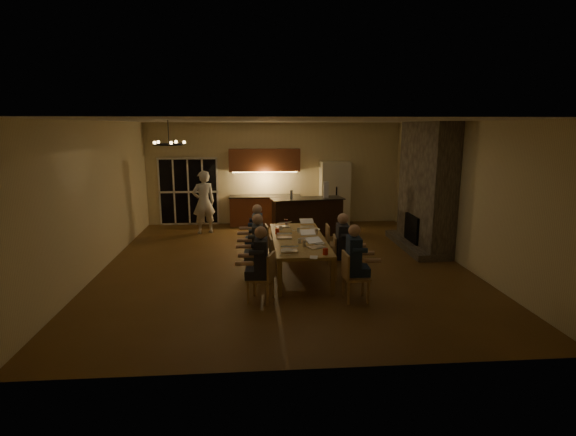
# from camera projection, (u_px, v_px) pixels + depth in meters

# --- Properties ---
(floor) EXTENTS (9.00, 9.00, 0.00)m
(floor) POSITION_uv_depth(u_px,v_px,m) (284.00, 264.00, 10.21)
(floor) COLOR brown
(floor) RESTS_ON ground
(back_wall) EXTENTS (8.00, 0.04, 3.20)m
(back_wall) POSITION_uv_depth(u_px,v_px,m) (274.00, 174.00, 14.30)
(back_wall) COLOR beige
(back_wall) RESTS_ON ground
(left_wall) EXTENTS (0.04, 9.00, 3.20)m
(left_wall) POSITION_uv_depth(u_px,v_px,m) (96.00, 197.00, 9.58)
(left_wall) COLOR beige
(left_wall) RESTS_ON ground
(right_wall) EXTENTS (0.04, 9.00, 3.20)m
(right_wall) POSITION_uv_depth(u_px,v_px,m) (460.00, 193.00, 10.20)
(right_wall) COLOR beige
(right_wall) RESTS_ON ground
(ceiling) EXTENTS (8.00, 9.00, 0.04)m
(ceiling) POSITION_uv_depth(u_px,v_px,m) (284.00, 120.00, 9.56)
(ceiling) COLOR white
(ceiling) RESTS_ON back_wall
(french_doors) EXTENTS (1.86, 0.08, 2.10)m
(french_doors) POSITION_uv_depth(u_px,v_px,m) (189.00, 192.00, 14.15)
(french_doors) COLOR black
(french_doors) RESTS_ON ground
(fireplace) EXTENTS (0.58, 2.50, 3.20)m
(fireplace) POSITION_uv_depth(u_px,v_px,m) (426.00, 186.00, 11.35)
(fireplace) COLOR #635C4E
(fireplace) RESTS_ON ground
(kitchenette) EXTENTS (2.24, 0.68, 2.40)m
(kitchenette) POSITION_uv_depth(u_px,v_px,m) (265.00, 187.00, 14.05)
(kitchenette) COLOR brown
(kitchenette) RESTS_ON ground
(refrigerator) EXTENTS (0.90, 0.68, 2.00)m
(refrigerator) POSITION_uv_depth(u_px,v_px,m) (334.00, 193.00, 14.21)
(refrigerator) COLOR beige
(refrigerator) RESTS_ON ground
(dining_table) EXTENTS (1.10, 2.94, 0.75)m
(dining_table) POSITION_uv_depth(u_px,v_px,m) (299.00, 255.00, 9.63)
(dining_table) COLOR #B08746
(dining_table) RESTS_ON ground
(bar_island) EXTENTS (2.13, 0.96, 1.08)m
(bar_island) POSITION_uv_depth(u_px,v_px,m) (307.00, 217.00, 12.85)
(bar_island) COLOR black
(bar_island) RESTS_ON ground
(chair_left_near) EXTENTS (0.56, 0.56, 0.89)m
(chair_left_near) POSITION_uv_depth(u_px,v_px,m) (261.00, 277.00, 8.02)
(chair_left_near) COLOR #A38951
(chair_left_near) RESTS_ON ground
(chair_left_mid) EXTENTS (0.46, 0.46, 0.89)m
(chair_left_mid) POSITION_uv_depth(u_px,v_px,m) (261.00, 259.00, 9.12)
(chair_left_mid) COLOR #A38951
(chair_left_mid) RESTS_ON ground
(chair_left_far) EXTENTS (0.49, 0.49, 0.89)m
(chair_left_far) POSITION_uv_depth(u_px,v_px,m) (258.00, 245.00, 10.19)
(chair_left_far) COLOR #A38951
(chair_left_far) RESTS_ON ground
(chair_right_near) EXTENTS (0.46, 0.46, 0.89)m
(chair_right_near) POSITION_uv_depth(u_px,v_px,m) (356.00, 276.00, 8.04)
(chair_right_near) COLOR #A38951
(chair_right_near) RESTS_ON ground
(chair_right_mid) EXTENTS (0.48, 0.48, 0.89)m
(chair_right_mid) POSITION_uv_depth(u_px,v_px,m) (344.00, 257.00, 9.21)
(chair_right_mid) COLOR #A38951
(chair_right_mid) RESTS_ON ground
(chair_right_far) EXTENTS (0.45, 0.45, 0.89)m
(chair_right_far) POSITION_uv_depth(u_px,v_px,m) (336.00, 244.00, 10.25)
(chair_right_far) COLOR #A38951
(chair_right_far) RESTS_ON ground
(person_left_near) EXTENTS (0.65, 0.65, 1.38)m
(person_left_near) POSITION_uv_depth(u_px,v_px,m) (261.00, 264.00, 7.94)
(person_left_near) COLOR #262831
(person_left_near) RESTS_ON ground
(person_right_near) EXTENTS (0.62, 0.62, 1.38)m
(person_right_near) POSITION_uv_depth(u_px,v_px,m) (353.00, 262.00, 8.08)
(person_right_near) COLOR #1E304B
(person_right_near) RESTS_ON ground
(person_left_mid) EXTENTS (0.62, 0.62, 1.38)m
(person_left_mid) POSITION_uv_depth(u_px,v_px,m) (258.00, 247.00, 9.04)
(person_left_mid) COLOR #3B4046
(person_left_mid) RESTS_ON ground
(person_right_mid) EXTENTS (0.63, 0.63, 1.38)m
(person_right_mid) POSITION_uv_depth(u_px,v_px,m) (342.00, 247.00, 9.10)
(person_right_mid) COLOR #262831
(person_right_mid) RESTS_ON ground
(person_left_far) EXTENTS (0.64, 0.64, 1.38)m
(person_left_far) POSITION_uv_depth(u_px,v_px,m) (257.00, 235.00, 10.12)
(person_left_far) COLOR #1E304B
(person_left_far) RESTS_ON ground
(standing_person) EXTENTS (0.79, 0.66, 1.84)m
(standing_person) POSITION_uv_depth(u_px,v_px,m) (204.00, 202.00, 13.03)
(standing_person) COLOR silver
(standing_person) RESTS_ON ground
(chandelier) EXTENTS (0.60, 0.60, 0.03)m
(chandelier) POSITION_uv_depth(u_px,v_px,m) (169.00, 144.00, 8.47)
(chandelier) COLOR black
(chandelier) RESTS_ON ceiling
(laptop_a) EXTENTS (0.33, 0.29, 0.23)m
(laptop_a) POSITION_uv_depth(u_px,v_px,m) (289.00, 245.00, 8.55)
(laptop_a) COLOR silver
(laptop_a) RESTS_ON dining_table
(laptop_b) EXTENTS (0.40, 0.38, 0.23)m
(laptop_b) POSITION_uv_depth(u_px,v_px,m) (317.00, 242.00, 8.79)
(laptop_b) COLOR silver
(laptop_b) RESTS_ON dining_table
(laptop_c) EXTENTS (0.34, 0.30, 0.23)m
(laptop_c) POSITION_uv_depth(u_px,v_px,m) (284.00, 233.00, 9.56)
(laptop_c) COLOR silver
(laptop_c) RESTS_ON dining_table
(laptop_d) EXTENTS (0.33, 0.30, 0.23)m
(laptop_d) POSITION_uv_depth(u_px,v_px,m) (309.00, 234.00, 9.45)
(laptop_d) COLOR silver
(laptop_d) RESTS_ON dining_table
(laptop_e) EXTENTS (0.39, 0.36, 0.23)m
(laptop_e) POSITION_uv_depth(u_px,v_px,m) (282.00, 222.00, 10.59)
(laptop_e) COLOR silver
(laptop_e) RESTS_ON dining_table
(laptop_f) EXTENTS (0.33, 0.29, 0.23)m
(laptop_f) POSITION_uv_depth(u_px,v_px,m) (307.00, 222.00, 10.58)
(laptop_f) COLOR silver
(laptop_f) RESTS_ON dining_table
(mug_front) EXTENTS (0.07, 0.07, 0.10)m
(mug_front) POSITION_uv_depth(u_px,v_px,m) (299.00, 241.00, 9.14)
(mug_front) COLOR silver
(mug_front) RESTS_ON dining_table
(mug_mid) EXTENTS (0.07, 0.07, 0.10)m
(mug_mid) POSITION_uv_depth(u_px,v_px,m) (299.00, 230.00, 10.07)
(mug_mid) COLOR silver
(mug_mid) RESTS_ON dining_table
(mug_back) EXTENTS (0.07, 0.07, 0.10)m
(mug_back) POSITION_uv_depth(u_px,v_px,m) (281.00, 228.00, 10.26)
(mug_back) COLOR silver
(mug_back) RESTS_ON dining_table
(redcup_near) EXTENTS (0.10, 0.10, 0.12)m
(redcup_near) POSITION_uv_depth(u_px,v_px,m) (325.00, 251.00, 8.31)
(redcup_near) COLOR #B11E0B
(redcup_near) RESTS_ON dining_table
(redcup_mid) EXTENTS (0.08, 0.08, 0.12)m
(redcup_mid) POSITION_uv_depth(u_px,v_px,m) (277.00, 231.00, 9.90)
(redcup_mid) COLOR #B11E0B
(redcup_mid) RESTS_ON dining_table
(can_silver) EXTENTS (0.07, 0.07, 0.12)m
(can_silver) POSITION_uv_depth(u_px,v_px,m) (304.00, 244.00, 8.85)
(can_silver) COLOR #B2B2B7
(can_silver) RESTS_ON dining_table
(can_cola) EXTENTS (0.07, 0.07, 0.12)m
(can_cola) POSITION_uv_depth(u_px,v_px,m) (286.00, 222.00, 10.90)
(can_cola) COLOR #3F0F0C
(can_cola) RESTS_ON dining_table
(can_right) EXTENTS (0.06, 0.06, 0.12)m
(can_right) POSITION_uv_depth(u_px,v_px,m) (316.00, 232.00, 9.87)
(can_right) COLOR #B2B2B7
(can_right) RESTS_ON dining_table
(plate_near) EXTENTS (0.24, 0.24, 0.02)m
(plate_near) POSITION_uv_depth(u_px,v_px,m) (319.00, 243.00, 9.11)
(plate_near) COLOR silver
(plate_near) RESTS_ON dining_table
(plate_left) EXTENTS (0.24, 0.24, 0.02)m
(plate_left) POSITION_uv_depth(u_px,v_px,m) (287.00, 250.00, 8.60)
(plate_left) COLOR silver
(plate_left) RESTS_ON dining_table
(plate_far) EXTENTS (0.23, 0.23, 0.02)m
(plate_far) POSITION_uv_depth(u_px,v_px,m) (315.00, 229.00, 10.33)
(plate_far) COLOR silver
(plate_far) RESTS_ON dining_table
(notepad) EXTENTS (0.17, 0.22, 0.01)m
(notepad) POSITION_uv_depth(u_px,v_px,m) (314.00, 257.00, 8.14)
(notepad) COLOR white
(notepad) RESTS_ON dining_table
(bar_bottle) EXTENTS (0.08, 0.08, 0.24)m
(bar_bottle) POSITION_uv_depth(u_px,v_px,m) (291.00, 194.00, 12.64)
(bar_bottle) COLOR #99999E
(bar_bottle) RESTS_ON bar_island
(bar_blender) EXTENTS (0.16, 0.16, 0.46)m
(bar_blender) POSITION_uv_depth(u_px,v_px,m) (326.00, 189.00, 12.83)
(bar_blender) COLOR silver
(bar_blender) RESTS_ON bar_island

